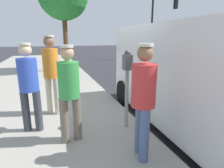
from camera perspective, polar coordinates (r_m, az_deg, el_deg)
The scene contains 9 objects.
ground_plane at distance 5.30m, azimuth 13.75°, elevation -7.19°, with size 80.00×80.00×0.00m, color #2D2D33.
sidewalk_slab at distance 4.58m, azimuth -27.33°, elevation -10.86°, with size 5.00×32.00×0.15m, color #9E998E.
parking_meter_near at distance 3.51m, azimuth 4.65°, elevation 2.46°, with size 0.14×0.18×1.52m.
pedestrian_in_orange at distance 4.38m, azimuth -18.19°, elevation 4.14°, with size 0.34×0.34×1.79m.
pedestrian_in_red at distance 2.62m, azimuth 9.59°, elevation -3.60°, with size 0.34×0.36×1.66m.
pedestrian_in_blue at distance 3.68m, azimuth -24.17°, elevation 0.34°, with size 0.35×0.34×1.65m.
pedestrian_in_green at distance 3.10m, azimuth -13.01°, elevation -1.46°, with size 0.36×0.34×1.63m.
parked_van at distance 4.03m, azimuth 27.20°, elevation 2.06°, with size 2.27×5.26×2.15m.
traffic_light_corner at distance 17.03m, azimuth 14.79°, elevation 19.15°, with size 2.48×0.42×5.20m.
Camera 1 is at (2.72, 4.14, 1.89)m, focal length 29.80 mm.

